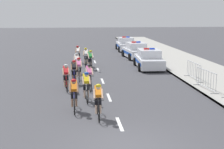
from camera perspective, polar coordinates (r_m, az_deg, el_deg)
ground_plane at (r=10.78m, az=2.95°, el=-12.67°), size 160.00×160.00×0.00m
sidewalk_slab at (r=25.77m, az=14.34°, el=1.20°), size 4.87×60.00×0.12m
kerb_edge at (r=25.04m, az=9.28°, el=1.13°), size 0.16×60.00×0.13m
lane_markings_centre at (r=20.43m, az=-1.69°, el=-1.16°), size 0.14×25.60×0.01m
cyclist_lead at (r=13.20m, az=-2.47°, el=-4.53°), size 0.42×1.72×1.56m
cyclist_second at (r=14.23m, az=-6.75°, el=-3.44°), size 0.42×1.72×1.56m
cyclist_third at (r=15.70m, az=-4.59°, el=-2.02°), size 0.43×1.72×1.56m
cyclist_fourth at (r=17.93m, az=-4.08°, el=-0.36°), size 0.45×1.72×1.56m
cyclist_fifth at (r=18.09m, az=-8.15°, el=-0.34°), size 0.44×1.72×1.56m
cyclist_sixth at (r=19.55m, az=-6.76°, el=0.55°), size 0.43×1.72×1.56m
cyclist_seventh at (r=20.57m, az=-5.90°, el=1.10°), size 0.42×1.72×1.56m
cyclist_eighth at (r=24.36m, az=-3.89°, el=2.69°), size 0.45×1.72×1.56m
cyclist_ninth at (r=22.89m, az=-6.28°, el=2.10°), size 0.42×1.72×1.56m
cyclist_tenth at (r=27.63m, az=-6.05°, el=3.65°), size 0.46×1.72×1.56m
cyclist_eleventh at (r=25.95m, az=-4.64°, el=3.20°), size 0.45×1.72×1.56m
police_car_nearest at (r=25.13m, az=6.54°, el=2.66°), size 2.18×4.49×1.59m
police_car_second at (r=30.51m, az=4.21°, el=4.19°), size 2.26×4.52×1.59m
police_car_third at (r=36.44m, az=2.45°, el=5.33°), size 2.06×4.43×1.59m
crowd_barrier_middle at (r=18.46m, az=16.30°, el=-0.89°), size 0.66×2.32×1.07m
crowd_barrier_rear at (r=21.02m, az=14.28°, el=0.64°), size 0.50×2.32×1.07m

